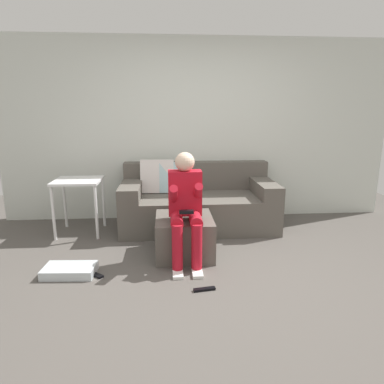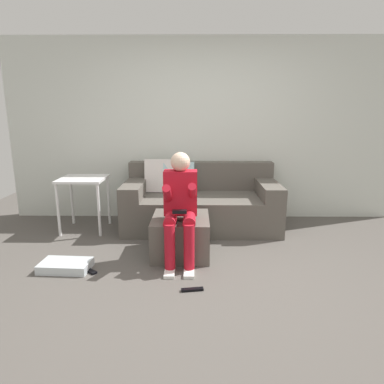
{
  "view_description": "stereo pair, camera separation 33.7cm",
  "coord_description": "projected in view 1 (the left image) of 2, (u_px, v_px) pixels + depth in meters",
  "views": [
    {
      "loc": [
        -0.45,
        -2.82,
        1.53
      ],
      "look_at": [
        -0.15,
        1.11,
        0.59
      ],
      "focal_mm": 31.87,
      "sensor_mm": 36.0,
      "label": 1
    },
    {
      "loc": [
        -0.11,
        -2.84,
        1.53
      ],
      "look_at": [
        -0.15,
        1.11,
        0.59
      ],
      "focal_mm": 31.87,
      "sensor_mm": 36.0,
      "label": 2
    }
  ],
  "objects": [
    {
      "name": "ground_plane",
      "position": [
        218.0,
        282.0,
        3.13
      ],
      "size": [
        7.19,
        7.19,
        0.0
      ],
      "primitive_type": "plane",
      "color": "#544F49"
    },
    {
      "name": "wall_back",
      "position": [
        198.0,
        131.0,
        4.86
      ],
      "size": [
        5.53,
        0.1,
        2.52
      ],
      "primitive_type": "cube",
      "color": "silver",
      "rests_on": "ground_plane"
    },
    {
      "name": "remote_by_storage_bin",
      "position": [
        97.0,
        275.0,
        3.24
      ],
      "size": [
        0.15,
        0.13,
        0.02
      ],
      "primitive_type": "cube",
      "rotation": [
        0.0,
        0.0,
        -0.68
      ],
      "color": "black",
      "rests_on": "ground_plane"
    },
    {
      "name": "couch_sectional",
      "position": [
        197.0,
        203.0,
        4.61
      ],
      "size": [
        2.02,
        0.97,
        0.9
      ],
      "color": "#59544C",
      "rests_on": "ground_plane"
    },
    {
      "name": "person_seated",
      "position": [
        185.0,
        203.0,
        3.43
      ],
      "size": [
        0.34,
        0.61,
        1.13
      ],
      "color": "red",
      "rests_on": "ground_plane"
    },
    {
      "name": "remote_near_ottoman",
      "position": [
        204.0,
        289.0,
        2.98
      ],
      "size": [
        0.2,
        0.07,
        0.02
      ],
      "primitive_type": "cube",
      "rotation": [
        0.0,
        0.0,
        0.16
      ],
      "color": "black",
      "rests_on": "ground_plane"
    },
    {
      "name": "storage_bin",
      "position": [
        70.0,
        271.0,
        3.26
      ],
      "size": [
        0.5,
        0.31,
        0.09
      ],
      "primitive_type": "cube",
      "rotation": [
        0.0,
        0.0,
        -0.06
      ],
      "color": "silver",
      "rests_on": "ground_plane"
    },
    {
      "name": "remote_under_side_table",
      "position": [
        63.0,
        269.0,
        3.36
      ],
      "size": [
        0.2,
        0.12,
        0.02
      ],
      "primitive_type": "cube",
      "rotation": [
        0.0,
        0.0,
        0.36
      ],
      "color": "black",
      "rests_on": "ground_plane"
    },
    {
      "name": "ottoman",
      "position": [
        184.0,
        236.0,
        3.7
      ],
      "size": [
        0.61,
        0.66,
        0.42
      ],
      "primitive_type": "cube",
      "color": "#59544C",
      "rests_on": "ground_plane"
    },
    {
      "name": "side_table",
      "position": [
        78.0,
        188.0,
        4.28
      ],
      "size": [
        0.57,
        0.55,
        0.7
      ],
      "color": "white",
      "rests_on": "ground_plane"
    }
  ]
}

